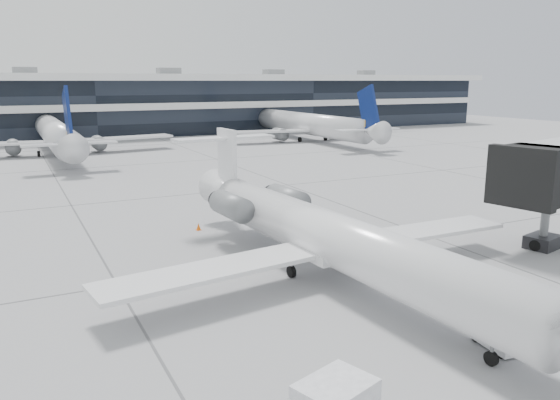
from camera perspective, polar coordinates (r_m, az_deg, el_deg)
ground at (r=31.83m, az=1.45°, el=-5.99°), size 220.00×220.00×0.00m
terminal at (r=109.66m, az=-19.47°, el=9.06°), size 170.00×22.00×10.00m
bg_jet_center at (r=82.46m, az=-22.22°, el=4.48°), size 32.00×40.00×9.60m
bg_jet_right at (r=94.36m, az=2.83°, el=6.27°), size 32.00×40.00×9.60m
regional_jet at (r=27.88m, az=5.00°, el=-3.70°), size 23.69×29.59×6.83m
baggage_tug at (r=23.08m, az=21.82°, el=-12.82°), size 1.33×2.03×1.22m
traffic_cone at (r=37.79m, az=-8.52°, el=-2.78°), size 0.44×0.44×0.50m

